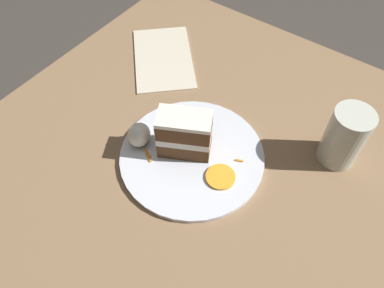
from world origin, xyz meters
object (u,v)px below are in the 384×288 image
object	(u,v)px
cream_dollop	(139,135)
drinking_glass	(343,140)
cake_slice	(184,134)
menu_card	(163,58)
orange_garnish	(221,177)
plate	(192,156)

from	to	relation	value
cream_dollop	drinking_glass	bearing A→B (deg)	121.82
cake_slice	menu_card	size ratio (longest dim) A/B	0.50
cake_slice	orange_garnish	xyz separation A→B (m)	(0.02, 0.10, -0.05)
cream_dollop	menu_card	distance (m)	0.29
drinking_glass	menu_card	bearing A→B (deg)	-93.89
orange_garnish	menu_card	size ratio (longest dim) A/B	0.24
orange_garnish	drinking_glass	bearing A→B (deg)	139.33
drinking_glass	plate	bearing A→B (deg)	-53.83
cream_dollop	cake_slice	bearing A→B (deg)	115.76
menu_card	plate	bearing A→B (deg)	-83.91
plate	cake_slice	bearing A→B (deg)	-96.58
orange_garnish	drinking_glass	distance (m)	0.25
plate	drinking_glass	bearing A→B (deg)	126.17
plate	drinking_glass	xyz separation A→B (m)	(-0.18, 0.24, 0.05)
plate	cream_dollop	bearing A→B (deg)	-69.70
menu_card	orange_garnish	bearing A→B (deg)	-77.78
plate	orange_garnish	world-z (taller)	orange_garnish
plate	cream_dollop	world-z (taller)	cream_dollop
drinking_glass	menu_card	size ratio (longest dim) A/B	0.54
drinking_glass	cake_slice	bearing A→B (deg)	-56.33
orange_garnish	menu_card	bearing A→B (deg)	-124.70
plate	menu_card	distance (m)	0.32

